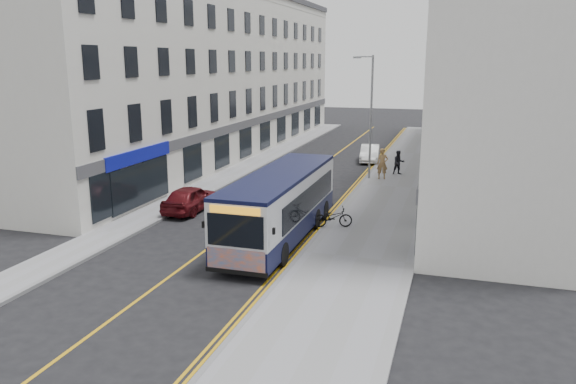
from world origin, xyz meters
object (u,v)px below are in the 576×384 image
Objects in this scene: streetlamp at (370,113)px; city_bus at (281,203)px; pedestrian_near at (382,164)px; car_white at (370,153)px; bicycle at (333,217)px; pedestrian_far at (399,163)px; car_maroon at (190,198)px.

streetlamp is 0.78× the size of city_bus.
city_bus reaches higher than pedestrian_near.
bicycle is at bearing -92.64° from car_white.
city_bus reaches higher than bicycle.
bicycle is 13.46m from pedestrian_far.
city_bus reaches higher than pedestrian_far.
bicycle is at bearing -88.85° from streetlamp.
car_maroon is at bearing -138.78° from pedestrian_near.
pedestrian_near is at bearing 7.51° from streetlamp.
pedestrian_far is at bearing -25.77° from bicycle.
bicycle is at bearing 173.67° from car_maroon.
pedestrian_near is 7.00m from car_white.
pedestrian_far is at bearing -126.22° from car_maroon.
car_maroon reaches higher than bicycle.
car_maroon is (-6.60, -17.36, 0.05)m from car_white.
city_bus is 15.86m from pedestrian_far.
car_maroon is (-7.80, 0.98, 0.10)m from bicycle.
pedestrian_near is (0.68, 11.61, 0.52)m from bicycle.
city_bus is 2.65× the size of car_white.
bicycle is 7.86m from car_maroon.
car_white is at bearing -15.45° from bicycle.
pedestrian_far is 0.42× the size of car_white.
bicycle is at bearing -120.67° from pedestrian_far.
city_bus is 2.54× the size of car_maroon.
car_white is (-0.97, 6.85, -3.74)m from streetlamp.
car_white is at bearing 88.14° from city_bus.
streetlamp is 13.47m from car_maroon.
bicycle is (1.86, 2.11, -1.04)m from city_bus.
pedestrian_near reaches higher than car_maroon.
pedestrian_near is at bearing -80.79° from car_white.
bicycle is 1.12× the size of pedestrian_far.
streetlamp reaches higher than car_maroon.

